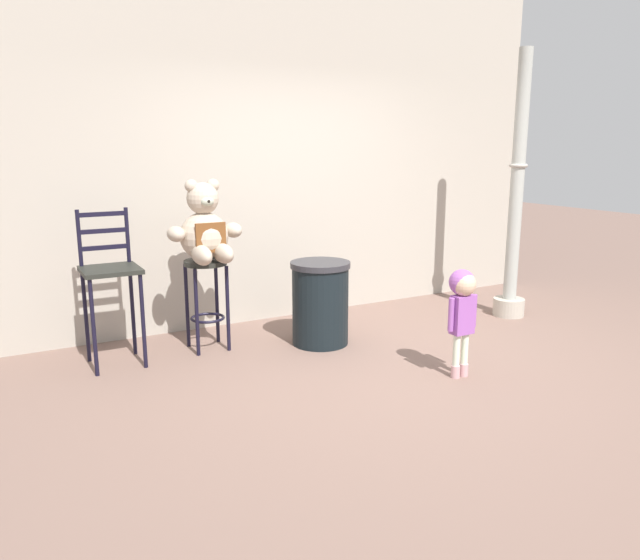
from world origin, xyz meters
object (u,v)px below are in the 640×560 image
(child_walking, at_px, (462,300))
(trash_bin, at_px, (320,303))
(teddy_bear, at_px, (205,231))
(bar_stool_with_teddy, at_px, (206,287))
(bar_chair_empty, at_px, (110,277))
(lamppost, at_px, (515,216))

(child_walking, xyz_separation_m, trash_bin, (-0.54, 1.22, -0.23))
(teddy_bear, bearing_deg, trash_bin, -19.07)
(bar_stool_with_teddy, height_order, bar_chair_empty, bar_chair_empty)
(trash_bin, distance_m, lamppost, 2.26)
(teddy_bear, height_order, lamppost, lamppost)
(trash_bin, relative_size, lamppost, 0.28)
(trash_bin, bearing_deg, lamppost, -3.92)
(bar_chair_empty, bearing_deg, bar_stool_with_teddy, -0.46)
(bar_chair_empty, bearing_deg, trash_bin, -11.83)
(child_walking, bearing_deg, teddy_bear, 33.08)
(trash_bin, height_order, bar_chair_empty, bar_chair_empty)
(teddy_bear, distance_m, bar_chair_empty, 0.84)
(teddy_bear, bearing_deg, child_walking, -46.35)
(bar_stool_with_teddy, relative_size, trash_bin, 1.06)
(bar_stool_with_teddy, relative_size, child_walking, 0.94)
(lamppost, distance_m, bar_chair_empty, 3.91)
(lamppost, bearing_deg, teddy_bear, 171.40)
(lamppost, relative_size, bar_chair_empty, 2.13)
(teddy_bear, xyz_separation_m, lamppost, (3.08, -0.47, 0.00))
(trash_bin, bearing_deg, bar_chair_empty, 168.17)
(teddy_bear, height_order, child_walking, teddy_bear)
(bar_stool_with_teddy, relative_size, lamppost, 0.30)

